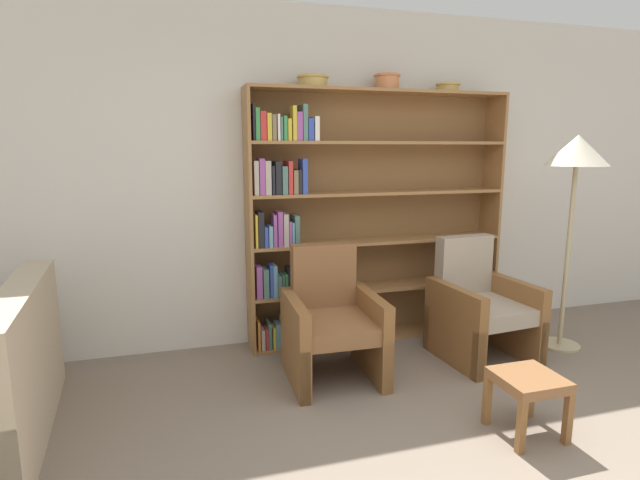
# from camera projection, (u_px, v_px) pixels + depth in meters

# --- Properties ---
(wall_back) EXTENTS (12.00, 0.06, 2.75)m
(wall_back) POSITION_uv_depth(u_px,v_px,m) (352.00, 178.00, 4.29)
(wall_back) COLOR silver
(wall_back) RESTS_ON ground
(bookshelf) EXTENTS (2.22, 0.30, 2.09)m
(bookshelf) POSITION_uv_depth(u_px,v_px,m) (353.00, 220.00, 4.17)
(bookshelf) COLOR olive
(bookshelf) RESTS_ON ground
(bowl_terracotta) EXTENTS (0.25, 0.25, 0.09)m
(bowl_terracotta) POSITION_uv_depth(u_px,v_px,m) (313.00, 81.00, 3.86)
(bowl_terracotta) COLOR tan
(bowl_terracotta) RESTS_ON bookshelf
(bowl_copper) EXTENTS (0.22, 0.22, 0.12)m
(bowl_copper) POSITION_uv_depth(u_px,v_px,m) (387.00, 81.00, 4.03)
(bowl_copper) COLOR #C67547
(bowl_copper) RESTS_ON bookshelf
(bowl_sage) EXTENTS (0.21, 0.21, 0.07)m
(bowl_sage) POSITION_uv_depth(u_px,v_px,m) (448.00, 87.00, 4.19)
(bowl_sage) COLOR tan
(bowl_sage) RESTS_ON bookshelf
(armchair_leather) EXTENTS (0.66, 0.70, 0.93)m
(armchair_leather) POSITION_uv_depth(u_px,v_px,m) (331.00, 322.00, 3.57)
(armchair_leather) COLOR brown
(armchair_leather) RESTS_ON ground
(armchair_cushioned) EXTENTS (0.69, 0.73, 0.93)m
(armchair_cushioned) POSITION_uv_depth(u_px,v_px,m) (479.00, 307.00, 3.91)
(armchair_cushioned) COLOR brown
(armchair_cushioned) RESTS_ON ground
(floor_lamp) EXTENTS (0.48, 0.48, 1.73)m
(floor_lamp) POSITION_uv_depth(u_px,v_px,m) (576.00, 160.00, 3.89)
(floor_lamp) COLOR tan
(floor_lamp) RESTS_ON ground
(footstool) EXTENTS (0.35, 0.35, 0.36)m
(footstool) POSITION_uv_depth(u_px,v_px,m) (528.00, 386.00, 2.84)
(footstool) COLOR brown
(footstool) RESTS_ON ground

